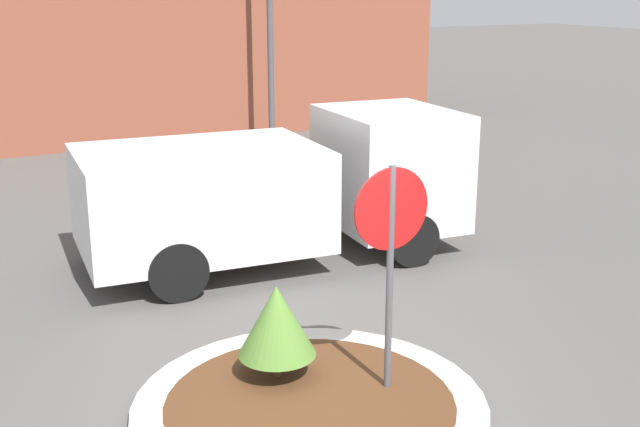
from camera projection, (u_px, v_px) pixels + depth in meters
The scene contains 6 objects.
ground_plane at pixel (310, 412), 8.02m from camera, with size 120.00×120.00×0.00m, color #514F4C.
traffic_island at pixel (310, 406), 8.00m from camera, with size 3.54×3.54×0.12m.
stop_sign at pixel (391, 238), 7.84m from camera, with size 0.83×0.07×2.46m.
island_shrub at pixel (277, 321), 8.33m from camera, with size 0.82×0.82×1.02m.
utility_truck at pixel (278, 186), 12.21m from camera, with size 5.96×2.84×2.21m.
light_pole at pixel (270, 8), 20.42m from camera, with size 0.70×0.30×5.95m.
Camera 1 is at (-3.25, -6.38, 4.13)m, focal length 45.00 mm.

